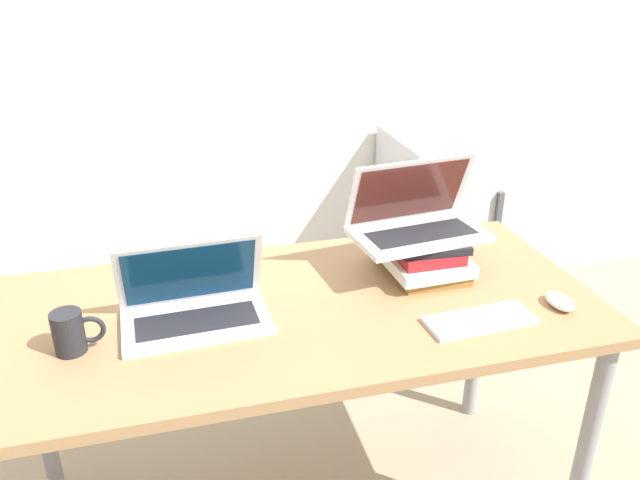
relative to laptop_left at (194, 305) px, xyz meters
The scene contains 9 objects.
wall_back 1.43m from the laptop_left, 78.86° to the left, with size 8.00×0.05×2.70m.
desk 0.28m from the laptop_left, ahead, with size 1.61×0.74×0.77m.
laptop_left is the anchor object (origin of this frame).
book_stack 0.66m from the laptop_left, ahead, with size 0.23×0.28×0.11m.
laptop_on_books 0.66m from the laptop_left, 10.27° to the left, with size 0.39×0.26×0.22m.
wireless_keyboard 0.72m from the laptop_left, 15.81° to the right, with size 0.28×0.12×0.01m.
mouse 0.94m from the laptop_left, 10.85° to the right, with size 0.06×0.10×0.03m.
mug 0.29m from the laptop_left, 167.25° to the right, with size 0.12×0.07×0.10m.
mini_fridge 1.57m from the laptop_left, 41.03° to the left, with size 0.46×0.52×0.90m.
Camera 1 is at (-0.30, -1.02, 1.61)m, focal length 35.00 mm.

